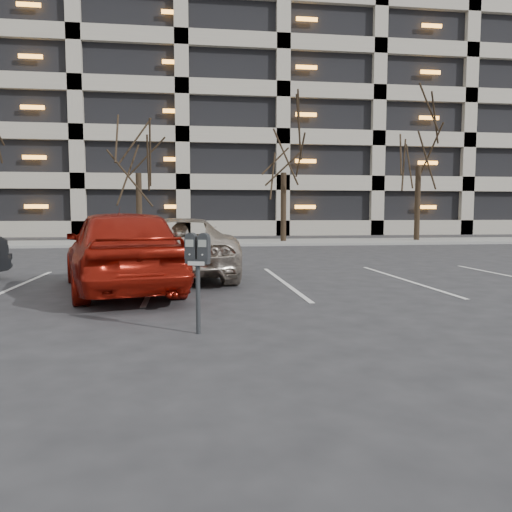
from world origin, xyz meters
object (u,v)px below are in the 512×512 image
(tree_d, at_px, (420,119))
(parking_meter, at_px, (198,258))
(tree_b, at_px, (138,129))
(suv_silver, at_px, (179,247))
(tree_c, at_px, (284,129))
(car_red, at_px, (121,249))

(tree_d, xyz_separation_m, parking_meter, (-11.54, -18.15, -5.30))
(tree_b, relative_size, suv_silver, 1.45)
(parking_meter, bearing_deg, tree_c, 98.52)
(tree_c, distance_m, suv_silver, 14.17)
(car_red, bearing_deg, tree_c, -126.53)
(tree_c, distance_m, tree_d, 7.03)
(suv_silver, bearing_deg, tree_d, -138.08)
(tree_b, xyz_separation_m, car_red, (1.05, -14.53, -4.62))
(tree_c, relative_size, parking_meter, 6.20)
(tree_b, distance_m, tree_d, 14.02)
(tree_c, bearing_deg, parking_meter, -104.05)
(tree_b, bearing_deg, suv_silver, -80.32)
(tree_b, distance_m, parking_meter, 18.85)
(tree_b, bearing_deg, tree_d, 0.00)
(tree_b, height_order, tree_c, tree_c)
(parking_meter, distance_m, car_red, 3.89)
(tree_c, relative_size, tree_d, 0.90)
(tree_d, relative_size, suv_silver, 1.67)
(tree_c, distance_m, parking_meter, 19.27)
(suv_silver, bearing_deg, car_red, 59.67)
(tree_c, relative_size, car_red, 1.61)
(tree_b, height_order, tree_d, tree_d)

